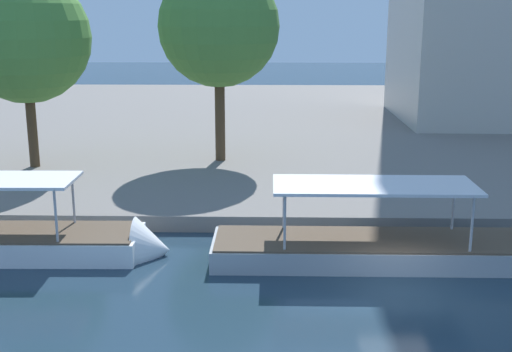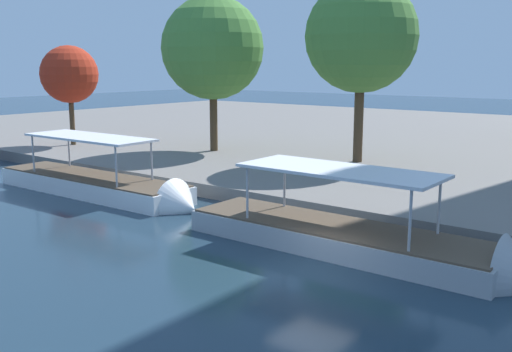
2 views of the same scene
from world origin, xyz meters
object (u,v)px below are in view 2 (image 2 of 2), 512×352
Objects in this scene: tour_boat_1 at (104,189)px; tour_boat_2 at (365,245)px; tree_3 at (213,47)px; tree_0 at (361,37)px; tree_1 at (72,74)px.

tour_boat_1 is 1.04× the size of tour_boat_2.
tree_3 is at bearing 146.25° from tour_boat_2.
tree_0 is (7.59, 14.58, 8.35)m from tour_boat_1.
tree_1 is (-21.76, -6.30, -2.44)m from tree_0.
tour_boat_1 is 1.28× the size of tree_3.
tree_3 reaches higher than tour_boat_1.
tour_boat_2 is 1.23× the size of tree_3.
tour_boat_1 is at bearing -117.51° from tree_0.
tour_boat_1 is 15.19m from tree_3.
tour_boat_1 is 1.22× the size of tree_0.
tour_boat_2 is 1.18× the size of tree_0.
tour_boat_1 is at bearing -30.29° from tree_1.
tour_boat_1 is 17.44m from tree_1.
tree_3 reaches higher than tree_1.
tour_boat_2 is 31.83m from tree_1.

